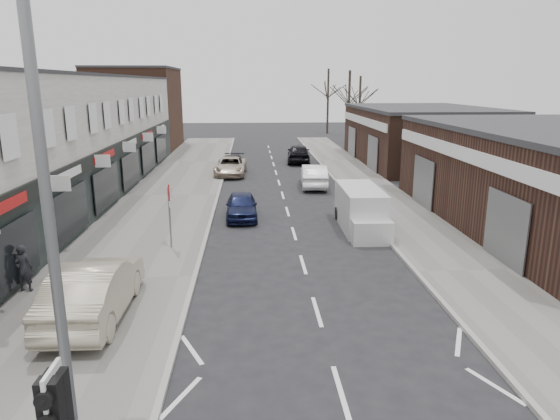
{
  "coord_description": "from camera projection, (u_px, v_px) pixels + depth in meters",
  "views": [
    {
      "loc": [
        -1.91,
        -7.59,
        6.61
      ],
      "look_at": [
        -0.98,
        8.16,
        2.6
      ],
      "focal_mm": 32.0,
      "sensor_mm": 36.0,
      "label": 1
    }
  ],
  "objects": [
    {
      "name": "white_van",
      "position": [
        361.0,
        210.0,
        23.11
      ],
      "size": [
        1.81,
        4.98,
        1.93
      ],
      "rotation": [
        0.0,
        0.0,
        -0.02
      ],
      "color": "silver",
      "rests_on": "ground"
    },
    {
      "name": "warning_sign",
      "position": [
        170.0,
        197.0,
        19.85
      ],
      "size": [
        0.12,
        0.8,
        2.7
      ],
      "color": "slate",
      "rests_on": "pavement_left"
    },
    {
      "name": "pedestrian",
      "position": [
        24.0,
        268.0,
        15.89
      ],
      "size": [
        0.6,
        0.41,
        1.57
      ],
      "primitive_type": "imported",
      "rotation": [
        0.0,
        0.0,
        3.08
      ],
      "color": "black",
      "rests_on": "pavement_left"
    },
    {
      "name": "shop_terrace_left",
      "position": [
        31.0,
        143.0,
        26.3
      ],
      "size": [
        8.0,
        41.0,
        7.1
      ],
      "primitive_type": "cube",
      "color": "silver",
      "rests_on": "ground"
    },
    {
      "name": "parked_car_left_b",
      "position": [
        231.0,
        164.0,
        37.86
      ],
      "size": [
        2.19,
        4.52,
        1.27
      ],
      "primitive_type": "imported",
      "rotation": [
        0.0,
        0.0,
        -0.1
      ],
      "color": "black",
      "rests_on": "ground"
    },
    {
      "name": "tree_far_c",
      "position": [
        327.0,
        134.0,
        67.62
      ],
      "size": [
        3.6,
        3.6,
        8.5
      ],
      "primitive_type": null,
      "color": "#382D26",
      "rests_on": "ground"
    },
    {
      "name": "tree_far_b",
      "position": [
        358.0,
        138.0,
        61.98
      ],
      "size": [
        3.6,
        3.6,
        7.5
      ],
      "primitive_type": null,
      "color": "#382D26",
      "rests_on": "ground"
    },
    {
      "name": "parked_car_left_a",
      "position": [
        242.0,
        206.0,
        25.07
      ],
      "size": [
        1.6,
        3.82,
        1.29
      ],
      "primitive_type": "imported",
      "rotation": [
        0.0,
        0.0,
        0.02
      ],
      "color": "#111738",
      "rests_on": "ground"
    },
    {
      "name": "street_lamp",
      "position": [
        63.0,
        232.0,
        6.91
      ],
      "size": [
        2.23,
        0.22,
        8.0
      ],
      "color": "slate",
      "rests_on": "pavement_left"
    },
    {
      "name": "brick_block_far",
      "position": [
        136.0,
        110.0,
        50.86
      ],
      "size": [
        8.0,
        10.0,
        8.0
      ],
      "primitive_type": "cube",
      "color": "#482B1F",
      "rests_on": "ground"
    },
    {
      "name": "sedan_on_pavement",
      "position": [
        94.0,
        289.0,
        14.13
      ],
      "size": [
        1.78,
        5.04,
        1.66
      ],
      "primitive_type": "imported",
      "rotation": [
        0.0,
        0.0,
        3.14
      ],
      "color": "#AEA38B",
      "rests_on": "pavement_left"
    },
    {
      "name": "tree_far_a",
      "position": [
        348.0,
        144.0,
        56.03
      ],
      "size": [
        3.6,
        3.6,
        8.0
      ],
      "primitive_type": null,
      "color": "#382D26",
      "rests_on": "ground"
    },
    {
      "name": "right_unit_far",
      "position": [
        421.0,
        137.0,
        42.14
      ],
      "size": [
        10.0,
        16.0,
        4.5
      ],
      "primitive_type": "cube",
      "color": "#3B241B",
      "rests_on": "ground"
    },
    {
      "name": "parked_car_right_b",
      "position": [
        299.0,
        153.0,
        42.71
      ],
      "size": [
        2.24,
        4.83,
        1.6
      ],
      "primitive_type": "imported",
      "rotation": [
        0.0,
        0.0,
        3.07
      ],
      "color": "black",
      "rests_on": "ground"
    },
    {
      "name": "parked_car_right_a",
      "position": [
        314.0,
        176.0,
        32.59
      ],
      "size": [
        1.9,
        4.63,
        1.49
      ],
      "primitive_type": "imported",
      "rotation": [
        0.0,
        0.0,
        3.07
      ],
      "color": "white",
      "rests_on": "ground"
    },
    {
      "name": "pavement_right",
      "position": [
        376.0,
        193.0,
        30.68
      ],
      "size": [
        3.5,
        64.0,
        0.12
      ],
      "primitive_type": "cube",
      "color": "slate",
      "rests_on": "ground"
    },
    {
      "name": "pavement_left",
      "position": [
        171.0,
        196.0,
        29.97
      ],
      "size": [
        5.5,
        64.0,
        0.12
      ],
      "primitive_type": "cube",
      "color": "slate",
      "rests_on": "ground"
    },
    {
      "name": "parked_car_left_c",
      "position": [
        231.0,
        166.0,
        36.81
      ],
      "size": [
        2.39,
        4.81,
        1.31
      ],
      "primitive_type": "imported",
      "rotation": [
        0.0,
        0.0,
        -0.04
      ],
      "color": "#C1AF9A",
      "rests_on": "ground"
    }
  ]
}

